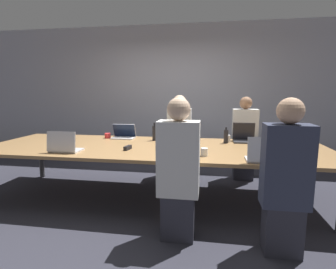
% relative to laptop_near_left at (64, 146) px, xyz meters
% --- Properties ---
extents(ground_plane, '(24.00, 24.00, 0.00)m').
position_rel_laptop_near_left_xyz_m(ground_plane, '(1.01, 0.51, -0.80)').
color(ground_plane, '#2D2D38').
extents(curtain_wall, '(12.00, 0.06, 2.80)m').
position_rel_laptop_near_left_xyz_m(curtain_wall, '(1.01, 2.58, 0.60)').
color(curtain_wall, '#9999A3').
rests_on(curtain_wall, ground_plane).
extents(conference_table, '(4.57, 1.51, 0.73)m').
position_rel_laptop_near_left_xyz_m(conference_table, '(1.01, 0.51, -0.12)').
color(conference_table, '#9E7547').
rests_on(conference_table, ground_plane).
extents(laptop_near_left, '(0.36, 0.25, 0.26)m').
position_rel_laptop_near_left_xyz_m(laptop_near_left, '(0.00, 0.00, 0.00)').
color(laptop_near_left, silver).
rests_on(laptop_near_left, conference_table).
extents(laptop_far_right, '(0.32, 0.27, 0.28)m').
position_rel_laptop_near_left_xyz_m(laptop_far_right, '(2.24, 1.06, 0.00)').
color(laptop_far_right, '#333338').
rests_on(laptop_far_right, conference_table).
extents(person_far_right, '(0.40, 0.24, 1.38)m').
position_rel_laptop_near_left_xyz_m(person_far_right, '(2.31, 1.55, -0.14)').
color(person_far_right, '#2D2D38').
rests_on(person_far_right, ground_plane).
extents(cup_far_right, '(0.08, 0.08, 0.10)m').
position_rel_laptop_near_left_xyz_m(cup_far_right, '(2.00, 0.98, -0.02)').
color(cup_far_right, white).
rests_on(cup_far_right, conference_table).
extents(bottle_far_right, '(0.06, 0.06, 0.23)m').
position_rel_laptop_near_left_xyz_m(bottle_far_right, '(1.97, 0.90, 0.02)').
color(bottle_far_right, black).
rests_on(bottle_far_right, conference_table).
extents(laptop_far_center, '(0.31, 0.25, 0.26)m').
position_rel_laptop_near_left_xyz_m(laptop_far_center, '(1.20, 1.06, -0.00)').
color(laptop_far_center, '#333338').
rests_on(laptop_far_center, conference_table).
extents(person_far_center, '(0.40, 0.24, 1.40)m').
position_rel_laptop_near_left_xyz_m(person_far_center, '(1.23, 1.56, -0.12)').
color(person_far_center, '#2D2D38').
rests_on(person_far_center, ground_plane).
extents(bottle_far_center, '(0.07, 0.07, 0.27)m').
position_rel_laptop_near_left_xyz_m(bottle_far_center, '(0.92, 0.95, 0.04)').
color(bottle_far_center, black).
rests_on(bottle_far_center, conference_table).
extents(laptop_far_midleft, '(0.36, 0.23, 0.23)m').
position_rel_laptop_near_left_xyz_m(laptop_far_midleft, '(0.40, 1.06, -0.01)').
color(laptop_far_midleft, silver).
rests_on(laptop_far_midleft, conference_table).
extents(cup_far_midleft, '(0.09, 0.09, 0.08)m').
position_rel_laptop_near_left_xyz_m(cup_far_midleft, '(0.14, 1.04, -0.04)').
color(cup_far_midleft, red).
rests_on(cup_far_midleft, conference_table).
extents(laptop_near_midright, '(0.33, 0.22, 0.23)m').
position_rel_laptop_near_left_xyz_m(laptop_near_midright, '(1.44, -0.01, -0.01)').
color(laptop_near_midright, '#333338').
rests_on(laptop_near_midright, conference_table).
extents(person_near_midright, '(0.40, 0.24, 1.40)m').
position_rel_laptop_near_left_xyz_m(person_near_midright, '(1.45, -0.43, -0.12)').
color(person_near_midright, '#2D2D38').
rests_on(person_near_midright, ground_plane).
extents(cup_near_midright, '(0.08, 0.08, 0.09)m').
position_rel_laptop_near_left_xyz_m(cup_near_midright, '(1.69, 0.07, -0.03)').
color(cup_near_midright, white).
rests_on(cup_near_midright, conference_table).
extents(laptop_near_right, '(0.36, 0.27, 0.27)m').
position_rel_laptop_near_left_xyz_m(laptop_near_right, '(2.31, -0.11, 0.00)').
color(laptop_near_right, silver).
rests_on(laptop_near_right, conference_table).
extents(person_near_right, '(0.40, 0.24, 1.40)m').
position_rel_laptop_near_left_xyz_m(person_near_right, '(2.41, -0.54, -0.12)').
color(person_near_right, '#2D2D38').
rests_on(person_near_right, ground_plane).
extents(stapler, '(0.07, 0.16, 0.05)m').
position_rel_laptop_near_left_xyz_m(stapler, '(0.72, 0.25, -0.05)').
color(stapler, black).
rests_on(stapler, conference_table).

